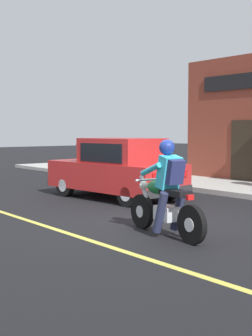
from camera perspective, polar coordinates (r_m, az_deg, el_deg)
The scene contains 4 objects.
ground_plane at distance 9.19m, azimuth 2.73°, elevation -6.50°, with size 80.00×80.00×0.00m, color black.
sidewalk_curb at distance 14.92m, azimuth 10.00°, elevation -2.00°, with size 2.60×22.00×0.14m, color #ADAAA3.
motorcycle_with_rider at distance 7.84m, azimuth 4.90°, elevation -3.42°, with size 0.63×2.02×1.62m.
car_hatchback at distance 12.09m, azimuth -1.10°, elevation -0.15°, with size 1.98×3.92×1.57m.
Camera 1 is at (-5.99, -6.73, 1.77)m, focal length 50.00 mm.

